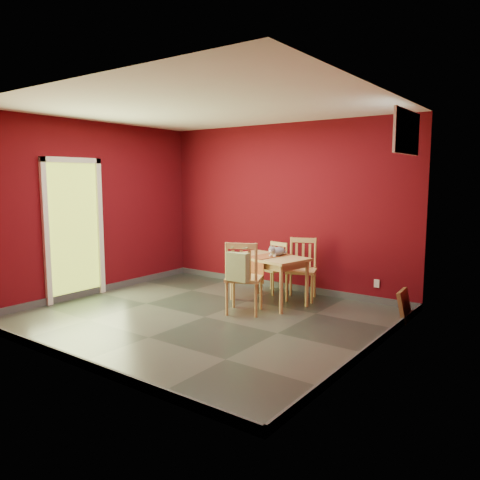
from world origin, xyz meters
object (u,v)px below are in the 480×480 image
Objects in this scene: dining_table at (268,262)px; chair_far_right at (302,268)px; chair_far_left at (274,267)px; tote_bag at (238,267)px; picture_frame at (404,306)px; chair_near at (244,277)px; cat at (278,250)px.

chair_far_right reaches higher than dining_table.
chair_far_left is 1.55m from tote_bag.
chair_far_left is 2.22m from picture_frame.
chair_far_left is 0.58m from chair_far_right.
tote_bag is (0.37, -1.48, 0.27)m from chair_far_left.
chair_near is at bearing 105.53° from tote_bag.
chair_far_right is at bearing 81.82° from tote_bag.
cat is at bearing -173.96° from picture_frame.
tote_bag is at bearing -75.99° from chair_far_left.
chair_far_right is at bearing 61.98° from dining_table.
chair_near is at bearing -88.71° from dining_table.
chair_near is 2.39× the size of picture_frame.
chair_far_left is 0.87× the size of chair_far_right.
chair_far_right is 1.65m from picture_frame.
cat is (0.02, 0.96, 0.11)m from tote_bag.
chair_near is 0.29m from tote_bag.
dining_table is 3.42× the size of cat.
chair_far_left is 2.24× the size of cat.
cat is at bearing 83.80° from chair_near.
chair_far_left is at bearing 128.34° from cat.
chair_far_right reaches higher than chair_far_left.
dining_table is 1.33× the size of chair_far_right.
dining_table is at bearing -64.66° from chair_far_left.
chair_far_left is at bearing 171.28° from picture_frame.
chair_far_right is 2.08× the size of tote_bag.
cat is at bearing 88.82° from tote_bag.
tote_bag is at bearing -74.47° from chair_near.
picture_frame is at bearing -8.72° from chair_far_left.
cat is (-0.18, -0.41, 0.32)m from chair_far_right.
picture_frame is at bearing 8.66° from dining_table.
picture_frame is (1.89, 0.29, -0.41)m from dining_table.
chair_far_right is at bearing 68.55° from cat.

